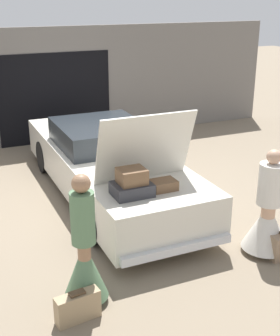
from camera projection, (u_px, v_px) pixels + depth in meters
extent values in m
plane|color=#7F705B|center=(108.00, 194.00, 8.74)|extent=(40.00, 40.00, 0.00)
cube|color=slate|center=(54.00, 86.00, 11.43)|extent=(12.00, 0.12, 2.80)
cube|color=black|center=(55.00, 98.00, 11.48)|extent=(2.80, 0.02, 2.20)
cube|color=silver|center=(107.00, 168.00, 8.56)|extent=(1.75, 5.36, 0.70)
cube|color=#1E2328|center=(101.00, 134.00, 8.64)|extent=(1.54, 1.72, 0.41)
cylinder|color=black|center=(44.00, 157.00, 9.75)|extent=(0.18, 0.65, 0.65)
cylinder|color=black|center=(116.00, 147.00, 10.36)|extent=(0.18, 0.65, 0.65)
cylinder|color=black|center=(94.00, 223.00, 6.95)|extent=(0.18, 0.65, 0.65)
cylinder|color=black|center=(189.00, 204.00, 7.56)|extent=(0.18, 0.65, 0.65)
cube|color=silver|center=(177.00, 249.00, 6.32)|extent=(1.67, 0.10, 0.12)
cube|color=silver|center=(145.00, 148.00, 6.83)|extent=(1.49, 0.40, 1.07)
cube|color=#2D2D33|center=(132.00, 189.00, 6.50)|extent=(0.54, 0.42, 0.18)
cube|color=brown|center=(163.00, 185.00, 6.70)|extent=(0.36, 0.28, 0.14)
cube|color=brown|center=(132.00, 176.00, 6.43)|extent=(0.38, 0.33, 0.21)
cylinder|color=#997051|center=(85.00, 272.00, 5.57)|extent=(0.16, 0.16, 0.81)
cone|color=#567A56|center=(85.00, 270.00, 5.56)|extent=(0.54, 0.54, 0.73)
cylinder|color=#567A56|center=(83.00, 218.00, 5.32)|extent=(0.29, 0.29, 0.64)
sphere|color=#997051|center=(81.00, 183.00, 5.17)|extent=(0.22, 0.22, 0.22)
cylinder|color=tan|center=(266.00, 228.00, 6.68)|extent=(0.20, 0.20, 0.76)
cone|color=silver|center=(267.00, 226.00, 6.67)|extent=(0.69, 0.69, 0.68)
cylinder|color=silver|center=(271.00, 184.00, 6.44)|extent=(0.36, 0.36, 0.60)
sphere|color=tan|center=(274.00, 157.00, 6.30)|extent=(0.20, 0.20, 0.20)
cube|color=#9E8460|center=(78.00, 307.00, 5.32)|extent=(0.54, 0.23, 0.35)
cube|color=#4C3823|center=(77.00, 293.00, 5.25)|extent=(0.19, 0.12, 0.02)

